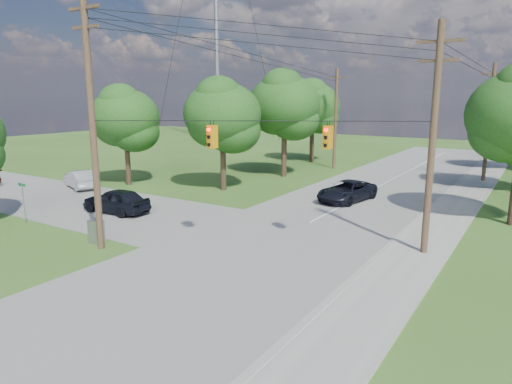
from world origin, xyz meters
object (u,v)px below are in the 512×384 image
Objects in this scene: car_cross_silver at (80,179)px; car_cross_dark at (116,201)px; pole_north_w at (336,118)px; control_cabinet at (96,231)px; pole_north_e at (489,122)px; pole_sw at (92,120)px; car_main_north at (347,191)px; pole_ne at (433,138)px.

car_cross_dark is at bearing 87.52° from car_cross_silver.
control_cabinet is at bearing -90.84° from pole_north_w.
pole_north_e reaches higher than control_cabinet.
pole_north_e is 1.00× the size of pole_north_w.
car_cross_dark is (-4.36, -24.52, -4.31)m from pole_north_w.
pole_north_w is 8.12× the size of control_cabinet.
control_cabinet is (-0.43, -29.18, -4.51)m from pole_north_w.
car_cross_dark is at bearing 133.15° from pole_sw.
car_cross_dark is 15.62m from car_main_north.
car_cross_dark is at bearing -126.68° from pole_north_e.
pole_north_w reaches higher than car_cross_silver.
pole_ne is at bearing -90.00° from pole_north_e.
pole_sw is 2.59× the size of car_cross_dark.
car_main_north is at bearing -63.56° from pole_north_w.
pole_sw is 9.75× the size of control_cabinet.
pole_ne reaches higher than car_cross_dark.
control_cabinet is (3.93, -4.66, -0.21)m from car_cross_dark.
pole_ne is 27.41m from car_cross_silver.
pole_ne is (13.50, 7.60, -0.76)m from pole_sw.
car_cross_dark is 3.76× the size of control_cabinet.
pole_ne is 2.04× the size of car_main_north.
car_main_north is (6.32, 16.09, -5.48)m from pole_sw.
pole_sw is 2.33× the size of car_main_north.
car_cross_silver is at bearing -122.27° from pole_north_w.
control_cabinet is (12.64, -8.48, -0.15)m from car_cross_silver.
pole_ne is 8.53× the size of control_cabinet.
pole_ne reaches higher than control_cabinet.
pole_north_w reaches higher than car_cross_dark.
pole_sw is 2.69× the size of car_cross_silver.
pole_north_e and pole_north_w have the same top height.
pole_ne is at bearing -39.82° from car_main_north.
car_cross_dark is 6.11m from control_cabinet.
pole_ne is 1.05× the size of pole_north_e.
car_cross_dark is 9.51m from car_cross_silver.
pole_north_e is 32.82m from control_cabinet.
pole_sw is at bearing 40.80° from car_cross_dark.
pole_ne is 2.27× the size of car_cross_dark.
car_cross_silver is at bearing 146.55° from pole_sw.
pole_north_w is at bearing 122.29° from pole_ne.
pole_north_w is at bearing 180.00° from pole_north_e.
pole_ne is at bearing 108.44° from car_cross_silver.
car_main_north reaches higher than control_cabinet.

